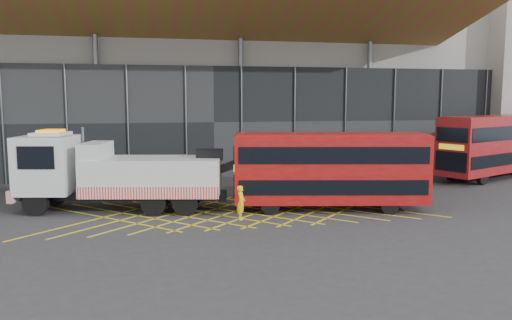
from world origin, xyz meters
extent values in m
plane|color=#2C2C2F|center=(0.00, 0.00, 0.00)|extent=(120.00, 120.00, 0.00)
cube|color=yellow|center=(-4.80, 0.00, 0.01)|extent=(7.16, 7.16, 0.01)
cube|color=yellow|center=(-4.80, 0.00, 0.01)|extent=(7.16, 7.16, 0.01)
cube|color=yellow|center=(-3.20, 0.00, 0.01)|extent=(7.16, 7.16, 0.01)
cube|color=yellow|center=(-3.20, 0.00, 0.01)|extent=(7.16, 7.16, 0.01)
cube|color=yellow|center=(-1.60, 0.00, 0.01)|extent=(7.16, 7.16, 0.01)
cube|color=yellow|center=(-1.60, 0.00, 0.01)|extent=(7.16, 7.16, 0.01)
cube|color=yellow|center=(0.00, 0.00, 0.01)|extent=(7.16, 7.16, 0.01)
cube|color=yellow|center=(0.00, 0.00, 0.01)|extent=(7.16, 7.16, 0.01)
cube|color=yellow|center=(1.60, 0.00, 0.01)|extent=(7.16, 7.16, 0.01)
cube|color=yellow|center=(1.60, 0.00, 0.01)|extent=(7.16, 7.16, 0.01)
cube|color=yellow|center=(3.20, 0.00, 0.01)|extent=(7.16, 7.16, 0.01)
cube|color=yellow|center=(3.20, 0.00, 0.01)|extent=(7.16, 7.16, 0.01)
cube|color=yellow|center=(4.80, 0.00, 0.01)|extent=(7.16, 7.16, 0.01)
cube|color=yellow|center=(4.80, 0.00, 0.01)|extent=(7.16, 7.16, 0.01)
cube|color=yellow|center=(6.40, 0.00, 0.01)|extent=(7.16, 7.16, 0.01)
cube|color=yellow|center=(6.40, 0.00, 0.01)|extent=(7.16, 7.16, 0.01)
cube|color=yellow|center=(8.00, 0.00, 0.01)|extent=(7.16, 7.16, 0.01)
cube|color=yellow|center=(8.00, 0.00, 0.01)|extent=(7.16, 7.16, 0.01)
cube|color=gray|center=(2.00, 19.00, 9.00)|extent=(55.00, 14.00, 18.00)
cube|color=black|center=(2.00, 11.70, 4.00)|extent=(55.00, 0.80, 8.00)
cube|color=olive|center=(0.00, 8.00, 11.50)|extent=(40.00, 11.93, 4.07)
cylinder|color=#595B60|center=(-6.00, 11.50, 5.00)|extent=(0.36, 0.36, 10.00)
cylinder|color=#595B60|center=(4.00, 11.50, 5.00)|extent=(0.36, 0.36, 10.00)
cylinder|color=#595B60|center=(14.00, 11.50, 5.00)|extent=(0.36, 0.36, 10.00)
cube|color=black|center=(-3.92, 1.41, 0.77)|extent=(10.47, 3.22, 0.39)
cube|color=silver|center=(-7.59, 2.18, 2.37)|extent=(3.15, 3.24, 2.87)
cube|color=black|center=(-8.91, 2.45, 2.87)|extent=(0.55, 2.38, 1.21)
cube|color=red|center=(-8.94, 2.46, 0.94)|extent=(0.86, 2.86, 0.61)
cube|color=orange|center=(-7.37, 2.13, 4.06)|extent=(1.24, 1.50, 0.13)
cube|color=silver|center=(-2.41, 1.10, 1.82)|extent=(7.25, 4.10, 1.76)
cube|color=red|center=(-2.70, -0.29, 1.16)|extent=(6.70, 1.46, 0.61)
cube|color=silver|center=(-5.22, 1.68, 3.09)|extent=(1.62, 2.81, 0.77)
cube|color=black|center=(0.39, 0.51, 2.87)|extent=(1.41, 0.81, 0.55)
cube|color=black|center=(1.47, 0.28, 2.31)|extent=(2.44, 0.87, 1.19)
cylinder|color=black|center=(-8.04, 1.09, 0.61)|extent=(1.27, 0.63, 1.21)
cylinder|color=black|center=(-7.57, 3.36, 0.61)|extent=(1.27, 0.63, 1.21)
cylinder|color=black|center=(-0.92, -0.40, 0.61)|extent=(1.27, 0.63, 1.21)
cylinder|color=black|center=(-0.45, 1.87, 0.61)|extent=(1.27, 0.63, 1.21)
cylinder|color=#595B60|center=(-5.96, 2.96, 2.98)|extent=(0.15, 0.15, 2.42)
cube|color=maroon|center=(6.38, -0.74, 2.16)|extent=(9.89, 4.12, 3.40)
cube|color=black|center=(6.38, -0.74, 1.36)|extent=(9.53, 4.10, 0.75)
cube|color=black|center=(6.38, -0.74, 2.94)|extent=(9.53, 4.10, 0.83)
cube|color=black|center=(1.63, 0.23, 1.40)|extent=(0.45, 1.94, 1.14)
cube|color=black|center=(1.63, 0.23, 2.94)|extent=(0.45, 1.94, 0.83)
cube|color=yellow|center=(1.62, 0.23, 2.24)|extent=(0.37, 1.54, 0.31)
cube|color=maroon|center=(6.38, -0.74, 3.88)|extent=(9.67, 3.91, 0.11)
cylinder|color=black|center=(3.18, -1.08, 0.46)|extent=(0.95, 0.44, 0.91)
cylinder|color=black|center=(3.56, 0.82, 0.46)|extent=(0.95, 0.44, 0.91)
cylinder|color=black|center=(8.93, -2.25, 0.46)|extent=(0.95, 0.44, 0.91)
cylinder|color=black|center=(9.32, -0.36, 0.46)|extent=(0.95, 0.44, 0.91)
cube|color=maroon|center=(21.71, 6.84, 2.45)|extent=(11.04, 6.82, 3.87)
cube|color=black|center=(21.71, 6.84, 1.54)|extent=(10.66, 6.69, 0.85)
cube|color=black|center=(21.71, 6.84, 3.34)|extent=(10.66, 6.69, 0.95)
cube|color=black|center=(16.69, 4.58, 1.59)|extent=(0.97, 2.06, 1.30)
cube|color=black|center=(16.69, 4.58, 3.34)|extent=(0.97, 2.06, 0.95)
cube|color=yellow|center=(16.68, 4.57, 2.54)|extent=(0.79, 1.65, 0.35)
cube|color=maroon|center=(21.71, 6.84, 4.42)|extent=(10.76, 6.54, 0.12)
cylinder|color=black|center=(18.99, 4.38, 0.52)|extent=(1.07, 0.70, 1.04)
cylinder|color=black|center=(18.07, 6.43, 0.52)|extent=(1.07, 0.70, 1.04)
cylinder|color=black|center=(24.16, 9.17, 0.52)|extent=(1.07, 0.70, 1.04)
imported|color=yellow|center=(1.59, -1.76, 0.81)|extent=(0.55, 0.68, 1.61)
camera|label=1|loc=(-2.53, -24.40, 5.61)|focal=35.00mm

